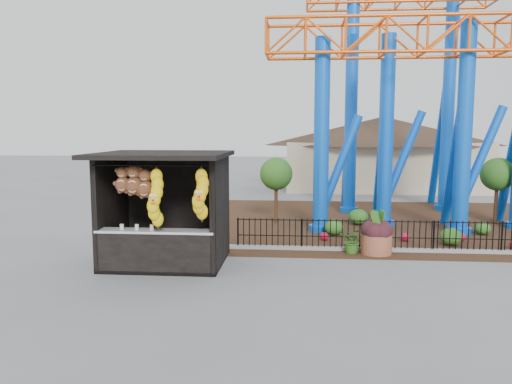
# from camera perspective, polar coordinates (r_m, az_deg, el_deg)

# --- Properties ---
(ground) EXTENTS (120.00, 120.00, 0.00)m
(ground) POSITION_cam_1_polar(r_m,az_deg,el_deg) (12.84, 1.71, -9.74)
(ground) COLOR slate
(ground) RESTS_ON ground
(mulch_bed) EXTENTS (18.00, 12.00, 0.02)m
(mulch_bed) POSITION_cam_1_polar(r_m,az_deg,el_deg) (20.89, 13.97, -3.38)
(mulch_bed) COLOR #331E11
(mulch_bed) RESTS_ON ground
(curb) EXTENTS (18.00, 0.18, 0.12)m
(curb) POSITION_cam_1_polar(r_m,az_deg,el_deg) (16.06, 16.80, -6.40)
(curb) COLOR gray
(curb) RESTS_ON ground
(prize_booth) EXTENTS (3.50, 3.40, 3.12)m
(prize_booth) POSITION_cam_1_polar(r_m,az_deg,el_deg) (13.85, -10.51, -2.12)
(prize_booth) COLOR black
(prize_booth) RESTS_ON ground
(picket_fence) EXTENTS (12.20, 0.06, 1.00)m
(picket_fence) POSITION_cam_1_polar(r_m,az_deg,el_deg) (16.18, 19.98, -4.83)
(picket_fence) COLOR black
(picket_fence) RESTS_ON ground
(roller_coaster) EXTENTS (11.00, 6.37, 10.82)m
(roller_coaster) POSITION_cam_1_polar(r_m,az_deg,el_deg) (21.17, 17.47, 14.13)
(roller_coaster) COLOR blue
(roller_coaster) RESTS_ON ground
(terracotta_planter) EXTENTS (1.14, 1.14, 0.61)m
(terracotta_planter) POSITION_cam_1_polar(r_m,az_deg,el_deg) (15.55, 13.58, -5.81)
(terracotta_planter) COLOR #955136
(terracotta_planter) RESTS_ON ground
(planter_foliage) EXTENTS (0.70, 0.70, 0.64)m
(planter_foliage) POSITION_cam_1_polar(r_m,az_deg,el_deg) (15.42, 13.65, -3.55)
(planter_foliage) COLOR black
(planter_foliage) RESTS_ON terracotta_planter
(potted_plant) EXTENTS (0.90, 0.85, 0.80)m
(potted_plant) POSITION_cam_1_polar(r_m,az_deg,el_deg) (15.43, 10.99, -5.47)
(potted_plant) COLOR #29591A
(potted_plant) RESTS_ON ground
(landscaping) EXTENTS (7.72, 4.26, 0.62)m
(landscaping) POSITION_cam_1_polar(r_m,az_deg,el_deg) (18.63, 16.59, -3.87)
(landscaping) COLOR #2A5819
(landscaping) RESTS_ON mulch_bed
(pavilion) EXTENTS (15.00, 15.00, 4.80)m
(pavilion) POSITION_cam_1_polar(r_m,az_deg,el_deg) (32.73, 14.27, 5.68)
(pavilion) COLOR #BFAD8C
(pavilion) RESTS_ON ground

